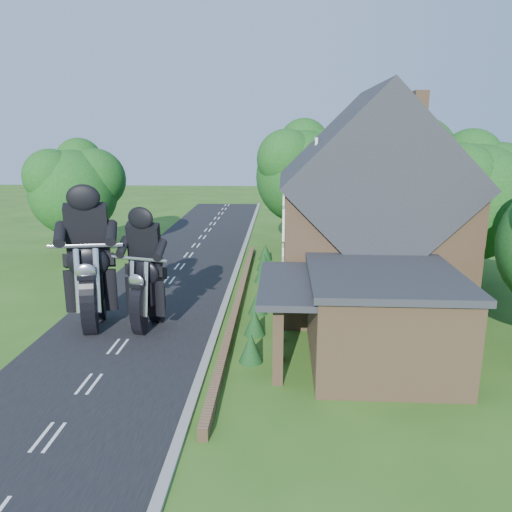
{
  "coord_description": "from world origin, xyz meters",
  "views": [
    {
      "loc": [
        6.39,
        -17.82,
        8.2
      ],
      "look_at": [
        5.23,
        3.82,
        2.8
      ],
      "focal_mm": 35.0,
      "sensor_mm": 36.0,
      "label": 1
    }
  ],
  "objects_px": {
    "house": "(368,215)",
    "motorcycle_follow": "(93,307)",
    "motorcycle_lead": "(148,311)",
    "garden_wall": "(238,302)",
    "annex": "(378,317)"
  },
  "relations": [
    {
      "from": "house",
      "to": "motorcycle_follow",
      "type": "bearing_deg",
      "value": -161.36
    },
    {
      "from": "house",
      "to": "motorcycle_follow",
      "type": "distance_m",
      "value": 13.25
    },
    {
      "from": "motorcycle_lead",
      "to": "motorcycle_follow",
      "type": "bearing_deg",
      "value": 14.38
    },
    {
      "from": "motorcycle_lead",
      "to": "garden_wall",
      "type": "bearing_deg",
      "value": -124.43
    },
    {
      "from": "house",
      "to": "annex",
      "type": "bearing_deg",
      "value": -95.24
    },
    {
      "from": "house",
      "to": "motorcycle_lead",
      "type": "distance_m",
      "value": 11.17
    },
    {
      "from": "garden_wall",
      "to": "house",
      "type": "distance_m",
      "value": 7.52
    },
    {
      "from": "house",
      "to": "annex",
      "type": "height_order",
      "value": "house"
    },
    {
      "from": "motorcycle_lead",
      "to": "annex",
      "type": "bearing_deg",
      "value": 178.16
    },
    {
      "from": "garden_wall",
      "to": "motorcycle_lead",
      "type": "distance_m",
      "value": 4.77
    },
    {
      "from": "annex",
      "to": "motorcycle_lead",
      "type": "distance_m",
      "value": 9.58
    },
    {
      "from": "annex",
      "to": "garden_wall",
      "type": "bearing_deg",
      "value": 133.84
    },
    {
      "from": "motorcycle_follow",
      "to": "house",
      "type": "bearing_deg",
      "value": -172.22
    },
    {
      "from": "annex",
      "to": "motorcycle_follow",
      "type": "xyz_separation_m",
      "value": [
        -11.5,
        2.71,
        -0.84
      ]
    },
    {
      "from": "motorcycle_follow",
      "to": "motorcycle_lead",
      "type": "bearing_deg",
      "value": 168.9
    }
  ]
}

